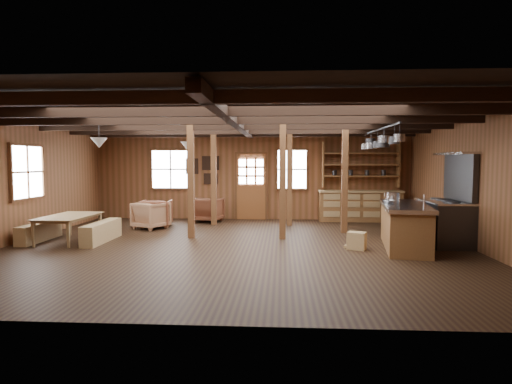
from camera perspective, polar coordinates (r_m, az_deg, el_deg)
room at (r=9.19m, az=-2.66°, el=1.32°), size 10.04×9.04×2.84m
ceiling_joists at (r=9.40m, az=-2.57°, el=9.19°), size 9.80×8.82×0.18m
timber_posts at (r=11.23m, az=1.11°, el=1.81°), size 3.95×2.35×2.80m
back_door at (r=13.65m, az=-0.66°, el=0.01°), size 1.02×0.08×2.15m
window_back_left at (r=14.06m, az=-11.30°, el=2.99°), size 1.32×0.06×1.32m
window_back_right at (r=13.60m, az=4.82°, el=3.02°), size 1.02×0.06×1.32m
window_left at (r=11.32m, az=-28.22°, el=2.36°), size 0.14×1.24×1.32m
notice_boards at (r=13.81m, az=-6.88°, el=3.18°), size 1.08×0.03×0.90m
back_counter at (r=13.61m, az=13.70°, el=-1.30°), size 2.55×0.60×2.45m
pendant_lamps at (r=10.64m, az=-14.29°, el=6.15°), size 1.86×2.36×0.66m
pot_rack at (r=9.70m, az=16.17°, el=6.48°), size 0.37×3.00×0.43m
kitchen_island at (r=9.67m, az=19.20°, el=-4.26°), size 1.26×2.61×1.20m
step_stool at (r=9.26m, az=13.28°, el=-6.34°), size 0.49×0.43×0.37m
commercial_range at (r=10.44m, az=24.03°, el=-2.82°), size 0.85×1.66×2.04m
dining_table at (r=10.81m, az=-23.49°, el=-4.47°), size 0.98×1.72×0.60m
bench_wall at (r=11.18m, az=-26.92°, el=-4.76°), size 0.29×1.53×0.42m
bench_aisle at (r=10.51m, az=-19.88°, el=-5.02°), size 0.31×1.64×0.45m
armchair_a at (r=12.42m, az=-13.17°, el=-2.78°), size 0.90×0.92×0.77m
armchair_b at (r=13.21m, az=-6.44°, el=-2.35°), size 0.98×1.00×0.75m
armchair_c at (r=12.10m, az=-13.81°, el=-3.05°), size 1.09×1.10×0.74m
counter_pot at (r=10.28m, az=17.69°, el=-0.60°), size 0.33×0.33×0.20m
bowl at (r=9.85m, az=17.28°, el=-1.19°), size 0.32×0.32×0.06m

